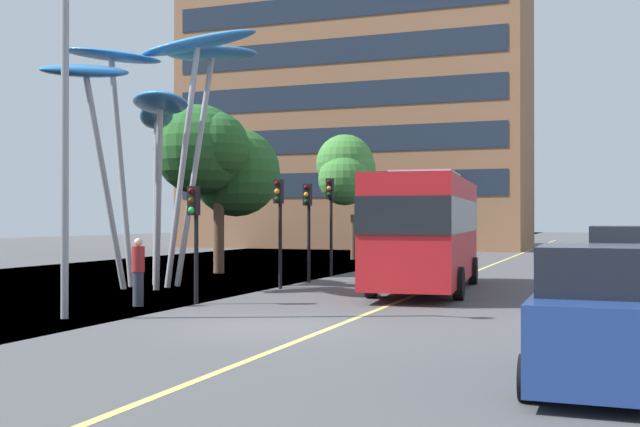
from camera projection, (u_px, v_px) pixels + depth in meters
ground at (239, 327)px, 17.16m from camera, size 120.00×240.00×0.10m
red_bus at (426, 226)px, 25.30m from camera, size 3.46×9.92×3.83m
leaf_sculpture at (158, 91)px, 26.37m from camera, size 7.25×7.14×8.75m
traffic_light_kerb_near at (194, 218)px, 21.31m from camera, size 0.28×0.42×3.23m
traffic_light_kerb_far at (279, 210)px, 25.94m from camera, size 0.28×0.42×3.64m
traffic_light_island_mid at (308, 211)px, 28.52m from camera, size 0.28×0.42×3.61m
traffic_light_opposite at (330, 206)px, 31.78m from camera, size 0.28×0.42×3.97m
car_parked_near at (603, 320)px, 10.84m from camera, size 2.01×3.89×1.97m
car_parked_mid at (631, 281)px, 16.47m from camera, size 1.98×4.56×2.19m
street_lamp at (75, 82)px, 18.22m from camera, size 1.50×0.44×8.89m
tree_pavement_near at (219, 160)px, 33.39m from camera, size 4.43×6.09×7.10m
tree_pavement_far at (346, 171)px, 45.08m from camera, size 3.50×3.81×7.21m
pedestrian at (138, 272)px, 20.86m from camera, size 0.34×0.34×1.82m
backdrop_building at (354, 82)px, 63.54m from camera, size 27.38×10.55×26.82m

